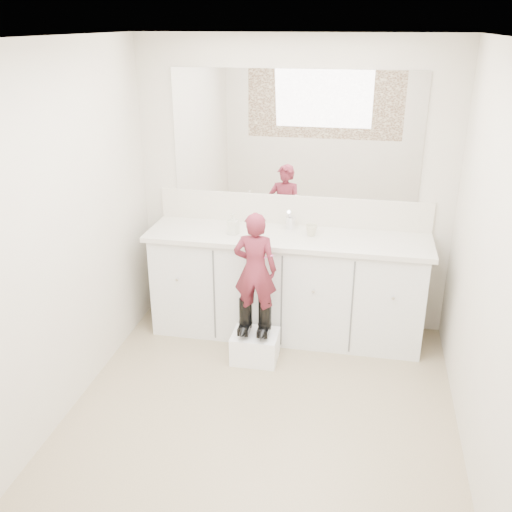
# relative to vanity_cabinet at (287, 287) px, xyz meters

# --- Properties ---
(floor) EXTENTS (3.00, 3.00, 0.00)m
(floor) POSITION_rel_vanity_cabinet_xyz_m (0.00, -1.23, -0.42)
(floor) COLOR #877958
(floor) RESTS_ON ground
(ceiling) EXTENTS (3.00, 3.00, 0.00)m
(ceiling) POSITION_rel_vanity_cabinet_xyz_m (0.00, -1.23, 1.97)
(ceiling) COLOR white
(ceiling) RESTS_ON wall_back
(wall_back) EXTENTS (2.60, 0.00, 2.60)m
(wall_back) POSITION_rel_vanity_cabinet_xyz_m (0.00, 0.27, 0.77)
(wall_back) COLOR beige
(wall_back) RESTS_ON floor
(wall_front) EXTENTS (2.60, 0.00, 2.60)m
(wall_front) POSITION_rel_vanity_cabinet_xyz_m (0.00, -2.73, 0.77)
(wall_front) COLOR beige
(wall_front) RESTS_ON floor
(wall_left) EXTENTS (0.00, 3.00, 3.00)m
(wall_left) POSITION_rel_vanity_cabinet_xyz_m (-1.30, -1.23, 0.78)
(wall_left) COLOR beige
(wall_left) RESTS_ON floor
(wall_right) EXTENTS (0.00, 3.00, 3.00)m
(wall_right) POSITION_rel_vanity_cabinet_xyz_m (1.30, -1.23, 0.78)
(wall_right) COLOR beige
(wall_right) RESTS_ON floor
(vanity_cabinet) EXTENTS (2.20, 0.55, 0.85)m
(vanity_cabinet) POSITION_rel_vanity_cabinet_xyz_m (0.00, 0.00, 0.00)
(vanity_cabinet) COLOR silver
(vanity_cabinet) RESTS_ON floor
(countertop) EXTENTS (2.28, 0.58, 0.04)m
(countertop) POSITION_rel_vanity_cabinet_xyz_m (0.00, -0.01, 0.45)
(countertop) COLOR beige
(countertop) RESTS_ON vanity_cabinet
(backsplash) EXTENTS (2.28, 0.03, 0.25)m
(backsplash) POSITION_rel_vanity_cabinet_xyz_m (0.00, 0.26, 0.59)
(backsplash) COLOR beige
(backsplash) RESTS_ON countertop
(mirror) EXTENTS (2.00, 0.02, 1.00)m
(mirror) POSITION_rel_vanity_cabinet_xyz_m (0.00, 0.26, 1.22)
(mirror) COLOR white
(mirror) RESTS_ON wall_back
(dot_panel) EXTENTS (2.00, 0.01, 1.20)m
(dot_panel) POSITION_rel_vanity_cabinet_xyz_m (0.00, -2.71, 1.22)
(dot_panel) COLOR #472819
(dot_panel) RESTS_ON wall_front
(faucet) EXTENTS (0.08, 0.08, 0.10)m
(faucet) POSITION_rel_vanity_cabinet_xyz_m (0.00, 0.15, 0.52)
(faucet) COLOR silver
(faucet) RESTS_ON countertop
(cup) EXTENTS (0.12, 0.12, 0.09)m
(cup) POSITION_rel_vanity_cabinet_xyz_m (0.19, 0.01, 0.51)
(cup) COLOR beige
(cup) RESTS_ON countertop
(soap_bottle) EXTENTS (0.09, 0.10, 0.17)m
(soap_bottle) POSITION_rel_vanity_cabinet_xyz_m (-0.43, -0.07, 0.55)
(soap_bottle) COLOR beige
(soap_bottle) RESTS_ON countertop
(step_stool) EXTENTS (0.36, 0.30, 0.23)m
(step_stool) POSITION_rel_vanity_cabinet_xyz_m (-0.17, -0.48, -0.31)
(step_stool) COLOR white
(step_stool) RESTS_ON floor
(boot_left) EXTENTS (0.11, 0.20, 0.30)m
(boot_left) POSITION_rel_vanity_cabinet_xyz_m (-0.25, -0.48, -0.05)
(boot_left) COLOR black
(boot_left) RESTS_ON step_stool
(boot_right) EXTENTS (0.11, 0.20, 0.30)m
(boot_right) POSITION_rel_vanity_cabinet_xyz_m (-0.10, -0.48, -0.05)
(boot_right) COLOR black
(boot_right) RESTS_ON step_stool
(toddler) EXTENTS (0.33, 0.22, 0.89)m
(toddler) POSITION_rel_vanity_cabinet_xyz_m (-0.17, -0.48, 0.35)
(toddler) COLOR #9C3046
(toddler) RESTS_ON step_stool
(toothbrush) EXTENTS (0.14, 0.01, 0.06)m
(toothbrush) POSITION_rel_vanity_cabinet_xyz_m (-0.10, -0.48, 0.45)
(toothbrush) COLOR #F25EB5
(toothbrush) RESTS_ON toddler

